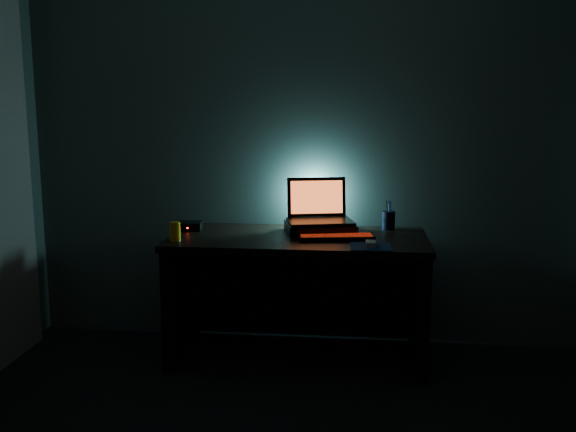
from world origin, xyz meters
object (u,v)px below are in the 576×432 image
Objects in this scene: mouse at (371,244)px; keyboard at (336,237)px; pen_cup at (389,220)px; router at (189,226)px; laptop at (319,212)px; juice_glass at (175,231)px.

keyboard is at bearing 135.63° from mouse.
pen_cup is at bearing 74.77° from mouse.
pen_cup reaches higher than router.
laptop is 2.64× the size of router.
keyboard is at bearing -76.33° from laptop.
router is (-0.90, 0.17, 0.01)m from keyboard.
mouse is (0.19, -0.18, 0.00)m from keyboard.
juice_glass is (-0.90, -0.13, 0.04)m from keyboard.
keyboard is 0.91m from juice_glass.
juice_glass is at bearing -169.09° from laptop.
router is at bearing -173.22° from pen_cup.
juice_glass is at bearing 178.80° from keyboard.
mouse reaches higher than keyboard.
juice_glass reaches higher than keyboard.
pen_cup is at bearing -0.96° from laptop.
pen_cup reaches higher than keyboard.
juice_glass is at bearing -96.19° from router.
mouse is (0.31, -0.40, -0.10)m from laptop.
juice_glass reaches higher than mouse.
keyboard is 4.18× the size of juice_glass.
juice_glass reaches higher than router.
router reaches higher than keyboard.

